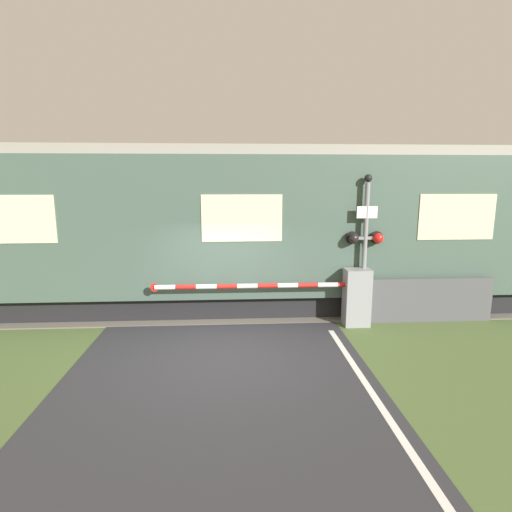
{
  "coord_description": "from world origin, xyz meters",
  "views": [
    {
      "loc": [
        0.27,
        -7.63,
        3.42
      ],
      "look_at": [
        0.83,
        2.0,
        1.61
      ],
      "focal_mm": 28.0,
      "sensor_mm": 36.0,
      "label": 1
    }
  ],
  "objects": [
    {
      "name": "signal_post",
      "position": [
        3.38,
        1.52,
        2.03
      ],
      "size": [
        0.89,
        0.26,
        3.58
      ],
      "color": "gray",
      "rests_on": "ground_plane"
    },
    {
      "name": "train",
      "position": [
        0.48,
        3.14,
        2.18
      ],
      "size": [
        18.85,
        2.92,
        4.27
      ],
      "color": "black",
      "rests_on": "ground_plane"
    },
    {
      "name": "ground_plane",
      "position": [
        0.0,
        0.0,
        0.0
      ],
      "size": [
        80.0,
        80.0,
        0.0
      ],
      "primitive_type": "plane",
      "color": "#4C6033"
    },
    {
      "name": "crossing_barrier",
      "position": [
        2.88,
        1.4,
        0.74
      ],
      "size": [
        5.16,
        0.44,
        1.38
      ],
      "color": "gray",
      "rests_on": "ground_plane"
    },
    {
      "name": "roadside_fence",
      "position": [
        4.83,
        1.51,
        0.55
      ],
      "size": [
        3.63,
        0.06,
        1.1
      ],
      "color": "#4C4C51",
      "rests_on": "ground_plane"
    },
    {
      "name": "track_bed",
      "position": [
        0.0,
        3.14,
        0.02
      ],
      "size": [
        36.0,
        3.2,
        0.13
      ],
      "color": "#666056",
      "rests_on": "ground_plane"
    }
  ]
}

